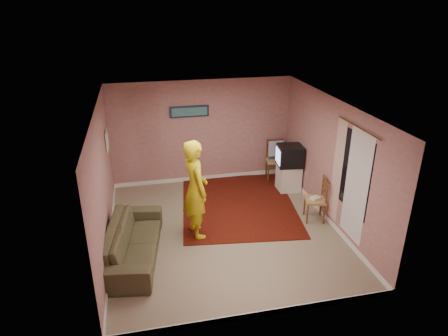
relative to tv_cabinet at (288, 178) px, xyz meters
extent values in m
plane|color=gray|center=(-1.95, -1.45, -0.33)|extent=(5.00, 5.00, 0.00)
cube|color=#B27579|center=(-1.95, 1.05, 0.97)|extent=(4.50, 0.02, 2.60)
cube|color=#B27579|center=(-1.95, -3.95, 0.97)|extent=(4.50, 0.02, 2.60)
cube|color=#B27579|center=(-4.20, -1.45, 0.97)|extent=(0.02, 5.00, 2.60)
cube|color=#B27579|center=(0.30, -1.45, 0.97)|extent=(0.02, 5.00, 2.60)
cube|color=silver|center=(-1.95, -1.45, 2.27)|extent=(4.50, 5.00, 0.02)
cube|color=white|center=(-1.95, 1.04, -0.28)|extent=(4.50, 0.02, 0.10)
cube|color=white|center=(-1.95, -3.94, -0.28)|extent=(4.50, 0.02, 0.10)
cube|color=white|center=(-4.19, -1.45, -0.28)|extent=(0.02, 5.00, 0.10)
cube|color=white|center=(0.29, -1.45, -0.28)|extent=(0.02, 5.00, 0.10)
cube|color=black|center=(0.29, -2.35, 1.12)|extent=(0.01, 1.10, 1.50)
cube|color=silver|center=(0.28, -2.50, 0.92)|extent=(0.01, 0.75, 2.10)
cube|color=#F0E7CD|center=(0.26, -1.80, 0.92)|extent=(0.01, 0.35, 2.10)
cylinder|color=brown|center=(0.25, -2.35, 1.99)|extent=(0.02, 1.40, 0.02)
cube|color=#161E3C|center=(-2.25, 1.02, 1.52)|extent=(0.95, 0.03, 0.28)
cube|color=#2A5074|center=(-2.25, 1.00, 1.52)|extent=(0.86, 0.01, 0.20)
cube|color=beige|center=(-4.17, 0.15, 1.22)|extent=(0.03, 0.38, 0.42)
cube|color=#AFB9BF|center=(-4.15, 0.15, 1.22)|extent=(0.01, 0.30, 0.34)
cube|color=black|center=(-1.39, -0.48, -0.32)|extent=(2.88, 3.42, 0.02)
cube|color=silver|center=(0.00, 0.00, 0.00)|extent=(0.51, 0.47, 0.65)
cube|color=black|center=(0.00, 0.00, 0.58)|extent=(0.63, 0.59, 0.50)
cube|color=#8CB2F2|center=(-0.29, 0.03, 0.58)|extent=(0.07, 0.42, 0.35)
cube|color=tan|center=(-0.09, 0.75, 0.17)|extent=(0.53, 0.51, 0.05)
cube|color=brown|center=(-0.09, 0.75, 0.43)|extent=(0.46, 0.12, 0.53)
cube|color=#B1B1B6|center=(-0.09, 0.75, 0.22)|extent=(0.38, 0.30, 0.06)
cube|color=#819DD3|center=(-0.09, 0.75, 0.49)|extent=(0.39, 0.05, 0.40)
cube|color=tan|center=(0.03, -1.46, 0.14)|extent=(0.50, 0.52, 0.05)
cube|color=brown|center=(0.03, -1.46, 0.38)|extent=(0.14, 0.43, 0.49)
cube|color=silver|center=(0.03, -1.46, 0.18)|extent=(0.23, 0.20, 0.04)
imported|color=#4E472F|center=(-3.75, -2.00, 0.00)|extent=(1.20, 2.32, 0.65)
imported|color=gold|center=(-2.51, -1.49, 0.67)|extent=(0.62, 0.81, 2.00)
camera|label=1|loc=(-3.45, -8.32, 4.08)|focal=32.00mm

